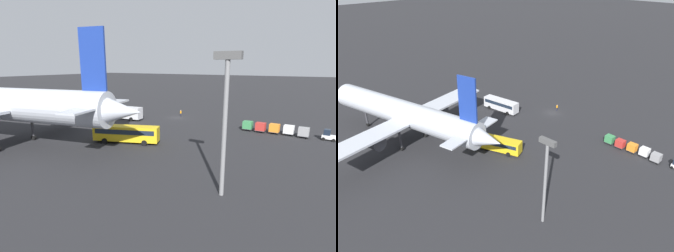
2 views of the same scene
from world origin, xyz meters
TOP-DOWN VIEW (x-y plane):
  - ground_plane at (0.00, 0.00)m, footprint 600.00×600.00m
  - airplane at (14.13, 36.71)m, footprint 51.83×44.42m
  - shuttle_bus_near at (11.40, 8.86)m, footprint 10.87×3.75m
  - shuttle_bus_far at (-3.09, 25.21)m, footprint 12.18×6.48m
  - baggage_tug at (-35.20, 4.62)m, footprint 2.56×1.92m
  - worker_person at (0.02, -2.24)m, footprint 0.38×0.38m
  - cargo_cart_grey at (-30.99, 5.05)m, footprint 2.08×1.78m
  - cargo_cart_white at (-28.25, 4.51)m, footprint 2.08×1.78m
  - cargo_cart_orange at (-25.52, 4.64)m, footprint 2.08×1.78m
  - cargo_cart_red at (-22.79, 4.84)m, footprint 2.08×1.78m
  - cargo_cart_green at (-20.06, 4.63)m, footprint 2.08×1.78m
  - light_pole at (-24.83, 35.50)m, footprint 2.80×0.70m

SIDE VIEW (x-z plane):
  - ground_plane at x=0.00m, z-range 0.00..0.00m
  - worker_person at x=0.02m, z-range 0.00..1.74m
  - baggage_tug at x=-35.20m, z-range -0.11..1.99m
  - cargo_cart_grey at x=-30.99m, z-range 0.16..2.22m
  - cargo_cart_white at x=-28.25m, z-range 0.16..2.22m
  - cargo_cart_orange at x=-25.52m, z-range 0.16..2.22m
  - cargo_cart_red at x=-22.79m, z-range 0.16..2.22m
  - cargo_cart_green at x=-20.06m, z-range 0.16..2.22m
  - shuttle_bus_far at x=-3.09m, z-range 0.32..3.47m
  - shuttle_bus_near at x=11.40m, z-range 0.32..3.67m
  - airplane at x=14.13m, z-range -2.39..16.90m
  - light_pole at x=-24.83m, z-range 1.91..17.23m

